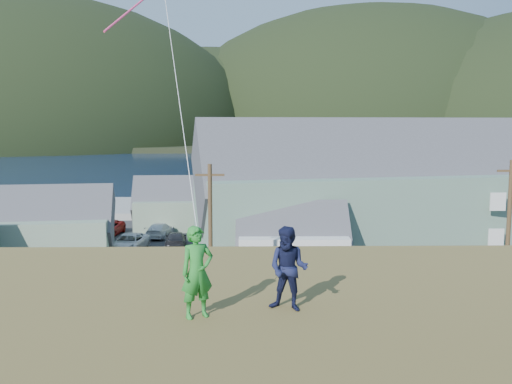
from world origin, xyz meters
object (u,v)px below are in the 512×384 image
at_px(wharf, 192,208).
at_px(kite_flyer_green, 197,272).
at_px(shed_palegreen_near, 49,227).
at_px(kite_flyer_navy, 289,269).
at_px(lodge, 424,189).
at_px(shed_white, 292,241).
at_px(shed_palegreen_far, 182,204).

height_order(wharf, kite_flyer_green, kite_flyer_green).
xyz_separation_m(shed_palegreen_near, kite_flyer_navy, (16.46, -33.64, 5.34)).
height_order(wharf, shed_palegreen_near, shed_palegreen_near).
relative_size(lodge, shed_palegreen_near, 3.78).
distance_m(shed_white, shed_palegreen_far, 20.56).
bearing_deg(kite_flyer_navy, kite_flyer_green, -145.93).
bearing_deg(shed_white, lodge, 35.13).
xyz_separation_m(shed_palegreen_near, shed_palegreen_far, (9.04, 13.30, -0.17)).
xyz_separation_m(shed_palegreen_far, kite_flyer_navy, (7.42, -46.94, 5.50)).
distance_m(shed_white, kite_flyer_green, 30.16).
distance_m(shed_palegreen_near, shed_palegreen_far, 16.08).
xyz_separation_m(lodge, shed_palegreen_far, (-21.89, 9.71, -2.70)).
xyz_separation_m(shed_palegreen_near, shed_white, (18.93, -4.72, -0.24)).
bearing_deg(lodge, wharf, 124.79).
bearing_deg(kite_flyer_green, kite_flyer_navy, -14.17).
relative_size(shed_palegreen_far, kite_flyer_green, 5.70).
bearing_deg(lodge, kite_flyer_green, -124.55).
bearing_deg(kite_flyer_green, shed_palegreen_far, 70.08).
distance_m(shed_palegreen_near, shed_white, 19.51).
bearing_deg(lodge, shed_palegreen_far, 144.91).
distance_m(shed_palegreen_far, kite_flyer_navy, 47.84).
height_order(lodge, shed_white, lodge).
height_order(kite_flyer_green, kite_flyer_navy, kite_flyer_green).
relative_size(lodge, shed_white, 4.98).
bearing_deg(wharf, shed_white, -71.40).
height_order(shed_palegreen_near, kite_flyer_green, kite_flyer_green).
relative_size(wharf, shed_palegreen_far, 2.54).
distance_m(wharf, shed_palegreen_far, 11.69).
height_order(lodge, shed_palegreen_near, lodge).
distance_m(lodge, shed_palegreen_far, 24.10).
xyz_separation_m(wharf, shed_palegreen_far, (0.04, -11.50, 2.10)).
xyz_separation_m(wharf, shed_white, (9.93, -29.52, 2.03)).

